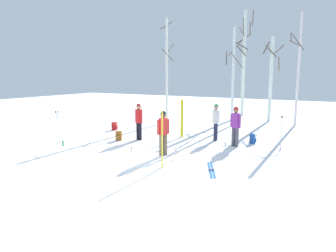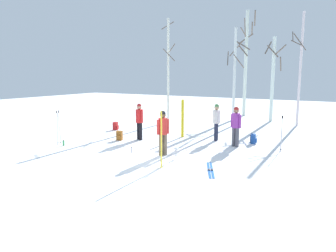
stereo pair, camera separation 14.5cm
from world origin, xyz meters
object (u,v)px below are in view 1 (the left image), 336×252
(person_3, at_px, (163,130))
(birch_tree_4, at_px, (298,68))
(person_2, at_px, (216,120))
(ski_pair_lying_0, at_px, (211,170))
(birch_tree_0, at_px, (167,70))
(backpack_0, at_px, (253,139))
(ski_pair_planted_1, at_px, (162,140))
(person_0, at_px, (139,119))
(water_bottle_1, at_px, (132,150))
(backpack_2, at_px, (114,126))
(ski_pair_planted_0, at_px, (182,119))
(birch_tree_2, at_px, (233,74))
(water_bottle_0, at_px, (63,143))
(birch_tree_1, at_px, (244,62))
(backpack_1, at_px, (119,136))
(ski_poles_1, at_px, (281,132))
(person_1, at_px, (236,124))
(ski_poles_0, at_px, (58,127))
(birch_tree_3, at_px, (271,77))

(person_3, height_order, birch_tree_4, birch_tree_4)
(person_2, height_order, ski_pair_lying_0, person_2)
(birch_tree_0, bearing_deg, backpack_0, -29.06)
(ski_pair_planted_1, bearing_deg, person_0, 134.09)
(person_0, relative_size, ski_pair_lying_0, 1.06)
(water_bottle_1, bearing_deg, person_3, 13.77)
(person_2, height_order, backpack_2, person_2)
(ski_pair_planted_0, bearing_deg, birch_tree_2, 76.85)
(water_bottle_0, bearing_deg, birch_tree_1, 74.67)
(backpack_1, bearing_deg, water_bottle_0, -122.43)
(backpack_0, height_order, water_bottle_1, backpack_0)
(person_3, distance_m, ski_pair_planted_1, 1.62)
(person_0, distance_m, birch_tree_2, 6.90)
(water_bottle_1, bearing_deg, ski_poles_1, 32.84)
(birch_tree_4, bearing_deg, ski_pair_lying_0, -95.15)
(ski_pair_planted_1, distance_m, birch_tree_1, 14.78)
(ski_poles_1, relative_size, birch_tree_1, 0.19)
(water_bottle_0, xyz_separation_m, birch_tree_1, (3.77, 13.76, 3.82))
(person_1, relative_size, ski_pair_planted_1, 0.90)
(person_2, height_order, birch_tree_4, birch_tree_4)
(water_bottle_1, bearing_deg, birch_tree_0, 109.91)
(backpack_2, relative_size, birch_tree_2, 0.07)
(person_1, xyz_separation_m, ski_poles_1, (1.85, 0.13, -0.21))
(person_0, distance_m, backpack_1, 1.22)
(ski_pair_lying_0, distance_m, backpack_0, 4.65)
(ski_poles_0, height_order, birch_tree_4, birch_tree_4)
(person_3, distance_m, ski_pair_planted_0, 3.64)
(ski_pair_planted_1, bearing_deg, backpack_1, 145.22)
(ski_poles_1, height_order, birch_tree_2, birch_tree_2)
(person_1, bearing_deg, person_2, 147.35)
(backpack_2, bearing_deg, ski_pair_lying_0, -29.93)
(person_1, xyz_separation_m, ski_pair_planted_1, (-1.13, -4.22, -0.03))
(backpack_0, bearing_deg, birch_tree_3, 96.64)
(water_bottle_0, bearing_deg, backpack_1, 57.57)
(ski_poles_0, bearing_deg, birch_tree_2, 59.73)
(person_0, height_order, water_bottle_1, person_0)
(ski_poles_0, bearing_deg, birch_tree_0, 83.39)
(ski_poles_0, relative_size, birch_tree_1, 0.20)
(ski_pair_planted_1, distance_m, birch_tree_3, 12.60)
(ski_pair_planted_1, distance_m, birch_tree_0, 10.33)
(person_0, distance_m, birch_tree_3, 10.12)
(birch_tree_0, bearing_deg, ski_poles_1, -29.66)
(person_1, bearing_deg, birch_tree_0, 142.50)
(backpack_0, xyz_separation_m, water_bottle_0, (-7.00, -4.57, -0.10))
(ski_pair_planted_0, bearing_deg, birch_tree_4, 57.12)
(ski_pair_planted_0, height_order, birch_tree_4, birch_tree_4)
(person_0, distance_m, backpack_2, 3.19)
(ski_pair_planted_0, height_order, ski_poles_0, ski_pair_planted_0)
(backpack_0, bearing_deg, birch_tree_0, 150.94)
(backpack_0, bearing_deg, ski_poles_1, -32.50)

